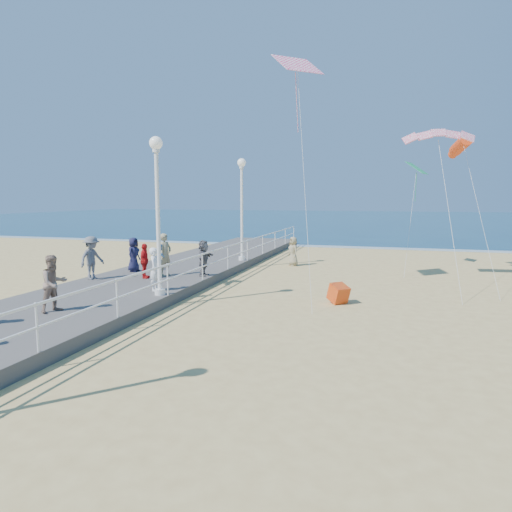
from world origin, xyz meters
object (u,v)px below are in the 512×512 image
(lamp_post_mid, at_px, (157,199))
(woman_holding_toddler, at_px, (155,269))
(lamp_post_far, at_px, (242,198))
(spectator_2, at_px, (92,258))
(spectator_3, at_px, (145,261))
(spectator_4, at_px, (134,255))
(toddler_held, at_px, (160,255))
(beach_walker_c, at_px, (293,251))
(spectator_1, at_px, (54,283))
(spectator_6, at_px, (165,255))
(box_kite, at_px, (338,295))
(spectator_5, at_px, (204,258))

(lamp_post_mid, distance_m, woman_holding_toddler, 2.60)
(lamp_post_far, height_order, spectator_2, lamp_post_far)
(spectator_3, bearing_deg, spectator_4, 31.64)
(lamp_post_far, relative_size, toddler_held, 6.46)
(woman_holding_toddler, height_order, spectator_4, woman_holding_toddler)
(spectator_3, bearing_deg, beach_walker_c, -43.28)
(lamp_post_far, bearing_deg, spectator_2, -119.90)
(spectator_1, distance_m, spectator_2, 5.34)
(spectator_2, xyz_separation_m, spectator_3, (1.93, 0.81, -0.16))
(lamp_post_mid, relative_size, lamp_post_far, 1.00)
(spectator_6, bearing_deg, box_kite, -88.85)
(lamp_post_mid, relative_size, spectator_1, 3.19)
(spectator_2, relative_size, spectator_3, 1.22)
(spectator_1, bearing_deg, lamp_post_far, 9.52)
(lamp_post_far, xyz_separation_m, spectator_6, (-1.64, -5.45, -2.36))
(beach_walker_c, distance_m, box_kite, 9.03)
(woman_holding_toddler, xyz_separation_m, spectator_4, (-3.02, 3.52, -0.01))
(lamp_post_mid, bearing_deg, spectator_4, 130.51)
(lamp_post_far, xyz_separation_m, woman_holding_toddler, (-0.49, -8.42, -2.48))
(spectator_4, height_order, box_kite, spectator_4)
(lamp_post_mid, bearing_deg, box_kite, 19.95)
(spectator_4, height_order, spectator_5, spectator_4)
(spectator_5, height_order, beach_walker_c, spectator_5)
(spectator_5, bearing_deg, lamp_post_mid, 177.01)
(beach_walker_c, bearing_deg, spectator_4, -82.11)
(lamp_post_far, xyz_separation_m, spectator_4, (-3.51, -4.89, -2.49))
(spectator_3, distance_m, beach_walker_c, 9.04)
(toddler_held, xyz_separation_m, spectator_4, (-3.17, 3.37, -0.49))
(spectator_2, bearing_deg, spectator_4, -2.47)
(spectator_2, bearing_deg, toddler_held, -95.24)
(spectator_6, bearing_deg, spectator_4, 85.53)
(spectator_1, height_order, beach_walker_c, spectator_1)
(spectator_3, bearing_deg, spectator_1, 170.62)
(spectator_4, relative_size, beach_walker_c, 0.97)
(lamp_post_mid, xyz_separation_m, spectator_4, (-3.51, 4.11, -2.49))
(lamp_post_mid, height_order, toddler_held, lamp_post_mid)
(woman_holding_toddler, distance_m, spectator_3, 2.70)
(lamp_post_mid, height_order, spectator_6, lamp_post_mid)
(toddler_held, xyz_separation_m, spectator_3, (-1.81, 1.98, -0.54))
(woman_holding_toddler, height_order, spectator_6, spectator_6)
(spectator_2, bearing_deg, spectator_3, -55.07)
(spectator_2, height_order, spectator_4, spectator_2)
(beach_walker_c, bearing_deg, box_kite, -16.98)
(spectator_1, relative_size, spectator_6, 0.93)
(lamp_post_far, distance_m, toddler_held, 8.51)
(lamp_post_mid, bearing_deg, spectator_6, 114.76)
(woman_holding_toddler, distance_m, spectator_6, 3.19)
(spectator_2, distance_m, spectator_4, 2.28)
(spectator_4, bearing_deg, spectator_3, -135.13)
(lamp_post_mid, distance_m, beach_walker_c, 11.14)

